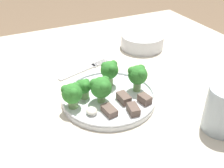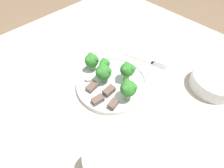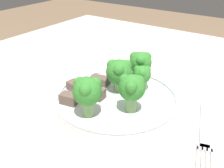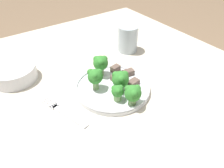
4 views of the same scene
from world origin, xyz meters
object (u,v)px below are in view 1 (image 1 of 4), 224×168
cream_bowl (142,41)px  drinking_glass (223,112)px  fork (84,69)px  dinner_plate (109,97)px

cream_bowl → drinking_glass: bearing=-8.3°
fork → drinking_glass: bearing=25.7°
cream_bowl → drinking_glass: 0.44m
fork → drinking_glass: drinking_glass is taller
cream_bowl → drinking_glass: drinking_glass is taller
dinner_plate → fork: dinner_plate is taller
cream_bowl → fork: bearing=-75.1°
dinner_plate → fork: size_ratio=1.33×
fork → cream_bowl: (-0.06, 0.24, 0.02)m
dinner_plate → drinking_glass: (0.20, 0.18, 0.04)m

